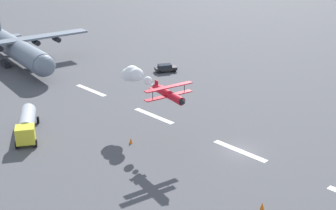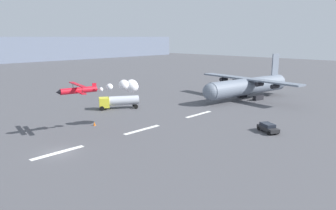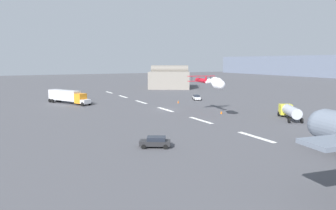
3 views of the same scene
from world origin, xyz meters
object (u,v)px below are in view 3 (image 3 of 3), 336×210
at_px(airport_staff_sedan, 196,97).
at_px(followme_car_yellow, 155,142).
at_px(semi_truck_orange, 68,96).
at_px(fuel_tanker_truck, 290,111).
at_px(stunt_biplane_red, 213,82).
at_px(traffic_cone_near, 178,102).
at_px(traffic_cone_far, 221,112).

bearing_deg(airport_staff_sedan, followme_car_yellow, -38.28).
distance_m(semi_truck_orange, fuel_tanker_truck, 58.51).
relative_size(semi_truck_orange, airport_staff_sedan, 3.00).
xyz_separation_m(stunt_biplane_red, fuel_tanker_truck, (9.51, 12.52, -5.71)).
bearing_deg(stunt_biplane_red, traffic_cone_near, 169.13).
relative_size(stunt_biplane_red, traffic_cone_far, 19.63).
xyz_separation_m(fuel_tanker_truck, followme_car_yellow, (6.46, -33.39, -0.93)).
distance_m(stunt_biplane_red, traffic_cone_near, 24.53).
relative_size(stunt_biplane_red, airport_staff_sedan, 3.01).
height_order(airport_staff_sedan, traffic_cone_near, airport_staff_sedan).
relative_size(stunt_biplane_red, followme_car_yellow, 3.20).
distance_m(stunt_biplane_red, followme_car_yellow, 27.11).
bearing_deg(traffic_cone_far, traffic_cone_near, 179.39).
bearing_deg(traffic_cone_far, followme_car_yellow, -53.68).
bearing_deg(semi_truck_orange, traffic_cone_near, 64.82).
distance_m(followme_car_yellow, airport_staff_sedan, 54.86).
relative_size(followme_car_yellow, traffic_cone_near, 6.13).
bearing_deg(followme_car_yellow, airport_staff_sedan, 141.72).
relative_size(airport_staff_sedan, traffic_cone_near, 6.52).
bearing_deg(traffic_cone_far, airport_staff_sedan, 160.13).
height_order(stunt_biplane_red, airport_staff_sedan, stunt_biplane_red).
bearing_deg(traffic_cone_near, traffic_cone_far, -0.61).
bearing_deg(airport_staff_sedan, traffic_cone_near, -65.09).
height_order(followme_car_yellow, traffic_cone_near, followme_car_yellow).
xyz_separation_m(stunt_biplane_red, traffic_cone_far, (-2.47, 4.21, -7.07)).
height_order(stunt_biplane_red, followme_car_yellow, stunt_biplane_red).
height_order(traffic_cone_near, traffic_cone_far, same).
bearing_deg(fuel_tanker_truck, airport_staff_sedan, 179.06).
xyz_separation_m(semi_truck_orange, followme_car_yellow, (52.32, 2.94, -1.32)).
distance_m(semi_truck_orange, airport_staff_sedan, 38.09).
height_order(followme_car_yellow, airport_staff_sedan, same).
relative_size(fuel_tanker_truck, traffic_cone_near, 11.77).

